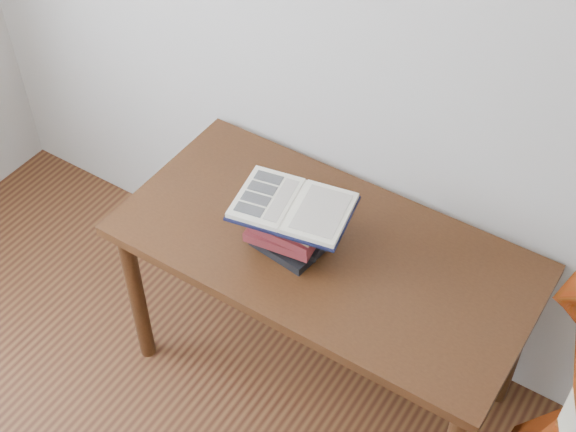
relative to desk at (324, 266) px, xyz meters
The scene contains 3 objects.
desk is the anchor object (origin of this frame).
book_stack 0.22m from the desk, 147.17° to the right, with size 0.26×0.21×0.18m.
open_book 0.31m from the desk, 141.85° to the right, with size 0.39×0.31×0.03m.
Camera 1 is at (0.93, -0.14, 2.62)m, focal length 50.00 mm.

